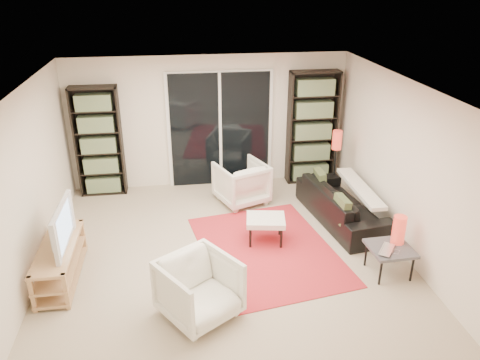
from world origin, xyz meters
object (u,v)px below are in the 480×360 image
Objects in this scene: bookshelf_left at (99,142)px; sofa at (342,204)px; armchair_front at (199,289)px; ottoman at (266,221)px; armchair_back at (241,183)px; floor_lamp at (336,148)px; side_table at (390,250)px; tv_stand at (60,261)px; bookshelf_right at (312,128)px.

bookshelf_left is 0.99× the size of sofa.
ottoman is at bearing 21.04° from armchair_front.
armchair_back is 1.75m from floor_lamp.
sofa is 1.75m from armchair_back.
ottoman is at bearing 144.91° from side_table.
armchair_front is at bearing -169.47° from side_table.
ottoman is at bearing 75.53° from armchair_back.
tv_stand is 2.00m from armchair_front.
sofa is at bearing 13.37° from tv_stand.
floor_lamp reaches higher than side_table.
ottoman is at bearing 10.52° from tv_stand.
tv_stand is at bearing -169.48° from ottoman.
bookshelf_left is at bearing 142.21° from side_table.
armchair_front is at bearing 120.54° from sofa.
ottoman is at bearing -121.32° from bookshelf_right.
sofa is at bearing 94.44° from side_table.
tv_stand is (-0.25, -2.62, -0.71)m from bookshelf_left.
floor_lamp is (2.58, 2.88, 0.54)m from armchair_front.
floor_lamp reaches higher than armchair_back.
armchair_front is 1.84m from ottoman.
tv_stand is 3.26m from armchair_back.
side_table is 2.47m from floor_lamp.
armchair_back is 0.99× the size of armchair_front.
floor_lamp is (0.16, 0.91, 0.62)m from sofa.
armchair_front is at bearing -29.23° from tv_stand.
bookshelf_left is 3.43× the size of side_table.
tv_stand is at bearing 117.49° from armchair_front.
side_table is at bearing -91.09° from floor_lamp.
sofa is (3.92, -1.64, -0.69)m from bookshelf_left.
armchair_back is at bearing 50.67° from sofa.
sofa is 3.12m from armchair_front.
bookshelf_right is 1.72× the size of floor_lamp.
tv_stand is 1.12× the size of floor_lamp.
armchair_front is at bearing -125.69° from ottoman.
bookshelf_right is at bearing 93.34° from side_table.
armchair_front is (1.74, -0.97, 0.10)m from tv_stand.
armchair_back is 1.27× the size of ottoman.
armchair_back is at bearing 124.12° from side_table.
bookshelf_right reaches higher than ottoman.
armchair_back reaches higher than tv_stand.
armchair_back is at bearing 96.60° from ottoman.
sofa is 1.61× the size of floor_lamp.
ottoman is 2.12m from floor_lamp.
side_table is (0.12, -1.49, 0.07)m from sofa.
ottoman is 1.79m from side_table.
armchair_back is at bearing 35.34° from tv_stand.
bookshelf_right is 4.93m from tv_stand.
floor_lamp is (4.08, -0.72, -0.06)m from bookshelf_left.
tv_stand is 2.87m from ottoman.
bookshelf_left is 3.38m from ottoman.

